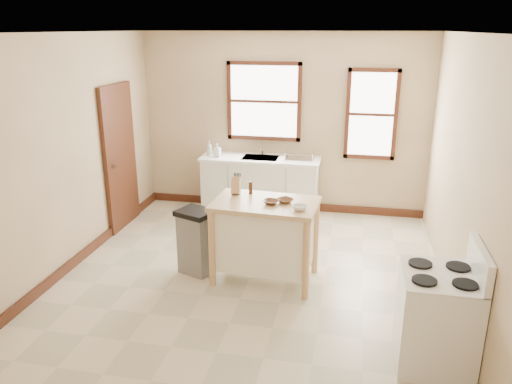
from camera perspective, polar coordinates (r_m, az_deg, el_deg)
floor at (r=6.05m, az=-0.71°, el=-9.81°), size 5.00×5.00×0.00m
ceiling at (r=5.33m, az=-0.84°, el=17.78°), size 5.00×5.00×0.00m
wall_back at (r=7.93m, az=3.08°, el=7.75°), size 4.50×0.04×2.80m
wall_left at (r=6.38m, az=-20.99°, el=3.95°), size 0.04×5.00×2.80m
wall_right at (r=5.52m, az=22.70°, el=1.65°), size 0.04×5.00×2.80m
window_main at (r=7.90m, az=0.92°, el=10.31°), size 1.17×0.06×1.22m
window_side at (r=7.80m, az=13.06°, el=8.62°), size 0.77×0.06×1.37m
door_left at (r=7.54m, az=-15.28°, el=3.84°), size 0.06×0.90×2.10m
baseboard_back at (r=8.25m, az=2.89°, el=-1.48°), size 4.50×0.04×0.12m
baseboard_left at (r=6.80m, az=-19.49°, el=-7.05°), size 0.04×5.00×0.12m
sink_counter at (r=7.92m, az=0.50°, el=0.74°), size 1.86×0.62×0.92m
faucet at (r=7.94m, az=0.76°, el=5.06°), size 0.03×0.03×0.22m
soap_bottle_a at (r=7.94m, az=-5.35°, el=5.01°), size 0.11×0.11×0.23m
soap_bottle_b at (r=7.84m, az=-4.44°, el=4.78°), size 0.10×0.11×0.21m
dish_rack at (r=7.71m, az=5.03°, el=4.16°), size 0.47×0.37×0.11m
kitchen_island at (r=5.84m, az=1.05°, el=-5.61°), size 1.23×0.83×0.97m
knife_block at (r=5.90m, az=-2.29°, el=0.70°), size 0.10×0.10×0.20m
pepper_grinder at (r=5.91m, az=-0.62°, el=0.49°), size 0.05×0.05×0.15m
bowl_a at (r=5.59m, az=1.70°, el=-1.15°), size 0.22×0.22×0.04m
bowl_b at (r=5.64m, az=3.33°, el=-0.98°), size 0.25×0.25×0.04m
bowl_c at (r=5.42m, az=5.02°, el=-1.81°), size 0.17×0.17×0.05m
trash_bin at (r=6.07m, az=-6.81°, el=-5.63°), size 0.51×0.47×0.80m
gas_stove at (r=4.69m, az=20.06°, el=-12.05°), size 0.69×0.70×1.13m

